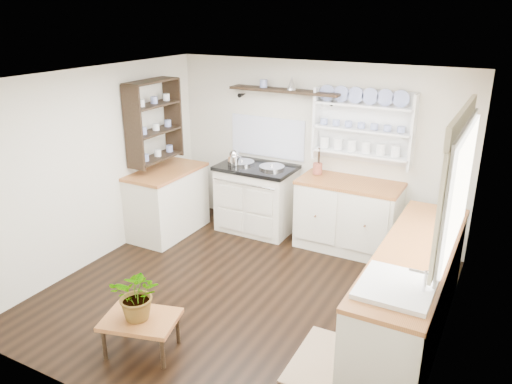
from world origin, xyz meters
TOP-DOWN VIEW (x-y plane):
  - floor at (0.00, 0.00)m, footprint 4.00×3.80m
  - wall_back at (0.00, 1.90)m, footprint 4.00×0.02m
  - wall_right at (2.00, 0.00)m, footprint 0.02×3.80m
  - wall_left at (-2.00, 0.00)m, footprint 0.02×3.80m
  - ceiling at (0.00, 0.00)m, footprint 4.00×3.80m
  - window at (1.95, 0.15)m, footprint 0.08×1.55m
  - aga_cooker at (-0.70, 1.57)m, footprint 1.03×0.72m
  - back_cabinets at (0.60, 1.60)m, footprint 1.27×0.63m
  - right_cabinets at (1.70, 0.10)m, footprint 0.62×2.43m
  - belfast_sink at (1.70, -0.65)m, footprint 0.55×0.60m
  - left_cabinets at (-1.70, 0.90)m, footprint 0.62×1.13m
  - plate_rack at (0.65, 1.86)m, footprint 1.20×0.22m
  - high_shelf at (-0.40, 1.78)m, footprint 1.50×0.29m
  - left_shelving at (-1.84, 0.90)m, footprint 0.28×0.80m
  - kettle at (-0.98, 1.45)m, footprint 0.16×0.16m
  - utensil_crock at (0.13, 1.68)m, footprint 0.12×0.12m
  - center_table at (-0.34, -1.26)m, footprint 0.74×0.62m
  - potted_plant at (-0.34, -1.26)m, footprint 0.54×0.50m
  - floor_rug at (1.17, -0.62)m, footprint 0.57×0.86m

SIDE VIEW (x-z plane):
  - floor at x=0.00m, z-range -0.01..0.01m
  - floor_rug at x=1.17m, z-range 0.00..0.02m
  - center_table at x=-0.34m, z-range 0.13..0.48m
  - right_cabinets at x=1.70m, z-range 0.01..0.91m
  - left_cabinets at x=-1.70m, z-range 0.01..0.91m
  - back_cabinets at x=0.60m, z-range 0.01..0.91m
  - aga_cooker at x=-0.70m, z-range -0.01..0.95m
  - potted_plant at x=-0.34m, z-range 0.35..0.83m
  - belfast_sink at x=1.70m, z-range 0.58..1.03m
  - utensil_crock at x=0.13m, z-range 0.91..1.05m
  - kettle at x=-0.98m, z-range 0.93..1.13m
  - wall_back at x=0.00m, z-range 0.00..2.30m
  - wall_right at x=2.00m, z-range 0.00..2.30m
  - wall_left at x=-2.00m, z-range 0.00..2.30m
  - left_shelving at x=-1.84m, z-range 1.02..2.08m
  - plate_rack at x=0.65m, z-range 1.11..2.01m
  - window at x=1.95m, z-range 0.95..2.17m
  - high_shelf at x=-0.40m, z-range 1.83..1.99m
  - ceiling at x=0.00m, z-range 2.29..2.30m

